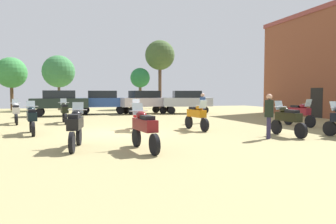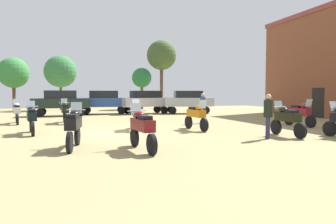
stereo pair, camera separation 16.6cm
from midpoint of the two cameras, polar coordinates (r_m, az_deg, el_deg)
The scene contains 20 objects.
ground_plane at distance 14.31m, azimuth -9.05°, elevation -3.80°, with size 44.00×52.00×0.02m.
motorcycle_2 at distance 18.24m, azimuth 22.64°, elevation -0.15°, with size 0.62×2.18×1.48m.
motorcycle_3 at distance 13.84m, azimuth 20.69°, elevation -1.20°, with size 0.62×2.12×1.46m.
motorcycle_4 at distance 14.85m, azimuth -23.91°, elevation -1.00°, with size 0.68×2.17×1.44m.
motorcycle_5 at distance 20.25m, azimuth -26.23°, elevation 0.05°, with size 0.70×2.13×1.45m.
motorcycle_7 at distance 19.53m, azimuth -18.62°, elevation 0.15°, with size 0.62×2.28×1.47m.
motorcycle_8 at distance 15.16m, azimuth 4.94°, elevation -0.59°, with size 0.64×2.18×1.47m.
motorcycle_10 at distance 10.45m, azimuth -16.96°, elevation -2.51°, with size 0.67×2.13×1.49m.
motorcycle_11 at distance 15.24m, azimuth -6.03°, elevation -0.53°, with size 0.66×2.14×1.50m.
motorcycle_12 at distance 9.74m, azimuth -4.83°, elevation -2.83°, with size 0.65×2.25×1.46m.
car_1 at distance 25.96m, azimuth -19.36°, elevation 1.89°, with size 4.31×1.83×2.00m.
car_2 at distance 27.70m, azimuth 3.29°, elevation 2.17°, with size 4.55×2.55×2.00m.
car_4 at distance 27.47m, azimuth -12.00°, elevation 2.09°, with size 4.46×2.22×2.00m.
car_5 at distance 27.24m, azimuth -4.49°, elevation 2.14°, with size 4.57×2.62×2.00m.
person_1 at distance 12.78m, azimuth 17.60°, elevation -0.11°, with size 0.48×0.48×1.76m.
person_2 at distance 18.65m, azimuth 6.08°, elevation 1.16°, with size 0.40×0.40×1.79m.
tree_1 at distance 36.25m, azimuth -26.83°, elevation 6.39°, with size 3.15×3.15×5.48m.
tree_2 at distance 35.58m, azimuth -5.25°, elevation 6.16°, with size 2.21×2.21×4.64m.
tree_4 at distance 35.11m, azimuth -19.48°, elevation 6.97°, with size 3.37×3.37×5.76m.
tree_6 at distance 37.06m, azimuth -1.62°, elevation 10.24°, with size 3.46×3.46×7.96m.
Camera 1 is at (-2.09, -14.03, 1.80)m, focal length 33.38 mm.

